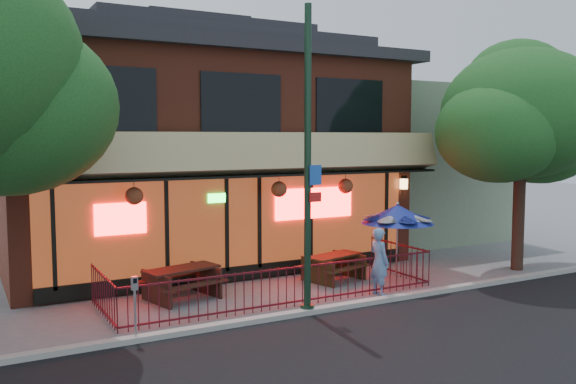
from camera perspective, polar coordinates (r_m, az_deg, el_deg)
name	(u,v)px	position (r m, az deg, el deg)	size (l,w,h in m)	color
ground	(299,309)	(14.69, 1.00, -10.85)	(80.00, 80.00, 0.00)	gray
curb	(309,311)	(14.26, 2.02, -11.10)	(80.00, 0.25, 0.12)	#999993
restaurant_building	(193,135)	(20.60, -8.87, 5.31)	(12.96, 9.49, 8.05)	brown
neighbor_building	(395,162)	(25.60, 10.02, 2.74)	(6.00, 7.00, 6.00)	gray
patio_fence	(288,278)	(14.95, 0.04, -8.06)	(8.44, 2.62, 1.00)	#4A101A
street_light	(308,177)	(13.80, 1.86, 1.40)	(0.43, 0.32, 7.00)	black
street_tree_right	(521,107)	(19.80, 20.97, 7.45)	(4.80, 4.80, 7.02)	#38261C
picnic_table_left	(182,278)	(15.61, -9.91, -7.98)	(2.15, 1.83, 0.80)	#391B14
picnic_table_right	(334,263)	(17.41, 4.31, -6.69)	(2.00, 1.72, 0.73)	#392814
patio_umbrella	(397,214)	(16.99, 10.19, -2.04)	(2.00, 1.99, 2.28)	gray
pedestrian	(379,262)	(15.87, 8.52, -6.46)	(0.64, 0.42, 1.74)	#5C85B9
parking_meter_near	(135,298)	(12.56, -14.14, -9.57)	(0.13, 0.11, 1.32)	#989BA0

